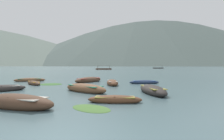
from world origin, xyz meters
TOP-DOWN VIEW (x-y plane):
  - ground_plane at (0.00, 1500.00)m, footprint 6000.00×6000.00m
  - mountain_1 at (-941.78, 1624.49)m, footprint 2303.17×2303.17m
  - mountain_2 at (-440.47, 1542.67)m, footprint 1034.87×1034.87m
  - mountain_3 at (226.16, 1609.43)m, footprint 2152.73×2152.73m
  - rowboat_0 at (1.82, 5.78)m, footprint 3.19×1.01m
  - rowboat_1 at (-1.82, 18.43)m, footprint 3.77×4.55m
  - rowboat_2 at (4.68, 9.22)m, footprint 2.07×4.58m
  - rowboat_3 at (-3.24, 4.46)m, footprint 4.80×2.77m
  - rowboat_4 at (1.40, 15.10)m, footprint 1.66×3.78m
  - rowboat_5 at (-7.76, 9.91)m, footprint 3.68×3.31m
  - rowboat_7 at (-0.69, 9.94)m, footprint 4.42×3.85m
  - rowboat_8 at (-7.56, 15.20)m, footprint 3.04×3.26m
  - rowboat_9 at (5.16, 16.62)m, footprint 3.63×1.35m
  - rowboat_10 at (-10.02, 19.12)m, footprint 4.09×2.29m
  - ferry_0 at (33.98, 133.89)m, footprint 8.41×4.59m
  - ferry_1 at (-5.73, 93.19)m, footprint 8.82×3.81m
  - weed_patch_0 at (0.65, 4.28)m, footprint 2.69×2.53m
  - weed_patch_3 at (-5.68, 15.40)m, footprint 3.33×3.22m

SIDE VIEW (x-z plane):
  - ground_plane at x=0.00m, z-range 0.00..0.00m
  - weed_patch_0 at x=0.65m, z-range -0.07..0.07m
  - weed_patch_3 at x=-5.68m, z-range -0.07..0.07m
  - rowboat_0 at x=1.82m, z-range -0.10..0.42m
  - rowboat_9 at x=5.16m, z-range -0.10..0.43m
  - rowboat_8 at x=-7.56m, z-range -0.10..0.44m
  - rowboat_10 at x=-10.02m, z-range -0.11..0.49m
  - rowboat_5 at x=-7.76m, z-range -0.12..0.54m
  - rowboat_4 at x=1.40m, z-range -0.14..0.59m
  - rowboat_2 at x=4.68m, z-range -0.15..0.64m
  - rowboat_1 at x=-1.82m, z-range -0.16..0.67m
  - rowboat_7 at x=-0.69m, z-range -0.16..0.67m
  - rowboat_3 at x=-3.24m, z-range -0.16..0.69m
  - ferry_1 at x=-5.73m, z-range -0.82..1.71m
  - ferry_0 at x=33.98m, z-range -0.82..1.71m
  - mountain_2 at x=-440.47m, z-range 0.00..358.05m
  - mountain_1 at x=-941.78m, z-range 0.00..528.43m
  - mountain_3 at x=226.16m, z-range 0.00..595.35m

